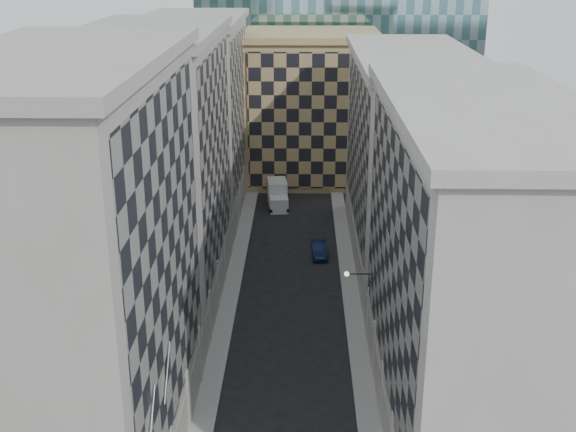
# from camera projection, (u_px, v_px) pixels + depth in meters

# --- Properties ---
(sidewalk_west) EXTENTS (1.50, 100.00, 0.15)m
(sidewalk_west) POSITION_uv_depth(u_px,v_px,m) (227.00, 310.00, 60.08)
(sidewalk_west) COLOR gray
(sidewalk_west) RESTS_ON ground
(sidewalk_east) EXTENTS (1.50, 100.00, 0.15)m
(sidewalk_east) POSITION_uv_depth(u_px,v_px,m) (353.00, 311.00, 59.88)
(sidewalk_east) COLOR gray
(sidewalk_east) RESTS_ON ground
(bldg_left_a) EXTENTS (10.80, 22.80, 23.70)m
(bldg_left_a) POSITION_uv_depth(u_px,v_px,m) (80.00, 278.00, 38.30)
(bldg_left_a) COLOR gray
(bldg_left_a) RESTS_ON ground
(bldg_left_b) EXTENTS (10.80, 22.80, 22.70)m
(bldg_left_b) POSITION_uv_depth(u_px,v_px,m) (158.00, 169.00, 59.11)
(bldg_left_b) COLOR gray
(bldg_left_b) RESTS_ON ground
(bldg_left_c) EXTENTS (10.80, 22.80, 21.70)m
(bldg_left_c) POSITION_uv_depth(u_px,v_px,m) (196.00, 117.00, 79.92)
(bldg_left_c) COLOR gray
(bldg_left_c) RESTS_ON ground
(bldg_right_a) EXTENTS (10.80, 26.80, 20.70)m
(bldg_right_a) POSITION_uv_depth(u_px,v_px,m) (472.00, 275.00, 42.16)
(bldg_right_a) COLOR #A6A098
(bldg_right_a) RESTS_ON ground
(bldg_right_b) EXTENTS (10.80, 28.80, 19.70)m
(bldg_right_b) POSITION_uv_depth(u_px,v_px,m) (408.00, 159.00, 67.66)
(bldg_right_b) COLOR #A6A098
(bldg_right_b) RESTS_ON ground
(tan_block) EXTENTS (16.80, 14.80, 18.80)m
(tan_block) POSITION_uv_depth(u_px,v_px,m) (311.00, 107.00, 92.26)
(tan_block) COLOR #A08A54
(tan_block) RESTS_ON ground
(flagpoles_left) EXTENTS (0.10, 6.33, 2.33)m
(flagpoles_left) POSITION_uv_depth(u_px,v_px,m) (160.00, 395.00, 34.84)
(flagpoles_left) COLOR gray
(flagpoles_left) RESTS_ON ground
(bracket_lamp) EXTENTS (1.98, 0.36, 0.36)m
(bracket_lamp) POSITION_uv_depth(u_px,v_px,m) (349.00, 274.00, 52.15)
(bracket_lamp) COLOR black
(bracket_lamp) RESTS_ON ground
(box_truck) EXTENTS (2.76, 5.58, 2.95)m
(box_truck) POSITION_uv_depth(u_px,v_px,m) (278.00, 196.00, 84.22)
(box_truck) COLOR silver
(box_truck) RESTS_ON ground
(dark_car) EXTENTS (1.58, 4.06, 1.32)m
(dark_car) POSITION_uv_depth(u_px,v_px,m) (319.00, 249.00, 70.66)
(dark_car) COLOR #101A3C
(dark_car) RESTS_ON ground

